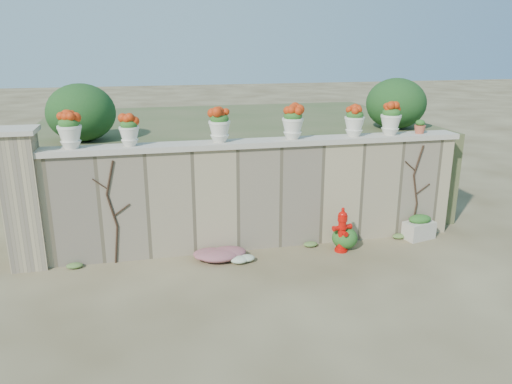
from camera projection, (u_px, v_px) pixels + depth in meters
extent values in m
plane|color=brown|center=(282.00, 287.00, 8.17)|extent=(80.00, 80.00, 0.00)
cube|color=tan|center=(258.00, 197.00, 9.56)|extent=(8.00, 0.40, 2.00)
cube|color=beige|center=(258.00, 143.00, 9.25)|extent=(8.10, 0.52, 0.10)
cube|color=tan|center=(24.00, 202.00, 8.62)|extent=(0.60, 0.60, 2.40)
cube|color=beige|center=(14.00, 131.00, 8.26)|extent=(0.72, 0.72, 0.08)
cube|color=#384C23|center=(229.00, 160.00, 12.55)|extent=(9.00, 6.00, 2.00)
ellipsoid|color=#143814|center=(81.00, 113.00, 9.55)|extent=(1.30, 1.30, 1.10)
ellipsoid|color=#143814|center=(396.00, 104.00, 10.95)|extent=(1.30, 1.30, 1.10)
cylinder|color=black|center=(117.00, 245.00, 8.98)|extent=(0.12, 0.04, 0.70)
cylinder|color=black|center=(112.00, 211.00, 8.78)|extent=(0.17, 0.04, 0.61)
cylinder|color=black|center=(110.00, 178.00, 8.61)|extent=(0.18, 0.04, 0.61)
cylinder|color=black|center=(122.00, 210.00, 8.82)|extent=(0.30, 0.02, 0.22)
cylinder|color=black|center=(100.00, 184.00, 8.60)|extent=(0.25, 0.02, 0.21)
cylinder|color=black|center=(414.00, 220.00, 10.23)|extent=(0.12, 0.04, 0.70)
cylinder|color=black|center=(415.00, 190.00, 10.04)|extent=(0.17, 0.04, 0.61)
cylinder|color=black|center=(419.00, 160.00, 9.86)|extent=(0.18, 0.04, 0.61)
cylinder|color=black|center=(423.00, 189.00, 10.07)|extent=(0.30, 0.02, 0.22)
cylinder|color=black|center=(410.00, 166.00, 9.86)|extent=(0.25, 0.02, 0.21)
cylinder|color=red|center=(341.00, 250.00, 9.56)|extent=(0.25, 0.25, 0.04)
cylinder|color=red|center=(342.00, 234.00, 9.47)|extent=(0.15, 0.15, 0.55)
cylinder|color=red|center=(342.00, 227.00, 9.43)|extent=(0.19, 0.19, 0.04)
cylinder|color=red|center=(343.00, 218.00, 9.38)|extent=(0.19, 0.19, 0.11)
ellipsoid|color=red|center=(343.00, 214.00, 9.35)|extent=(0.17, 0.17, 0.12)
cylinder|color=red|center=(343.00, 210.00, 9.33)|extent=(0.06, 0.06, 0.09)
cylinder|color=red|center=(336.00, 228.00, 9.39)|extent=(0.14, 0.11, 0.09)
cylinder|color=red|center=(348.00, 227.00, 9.47)|extent=(0.14, 0.11, 0.09)
cylinder|color=red|center=(345.00, 234.00, 9.37)|extent=(0.09, 0.10, 0.08)
cube|color=beige|center=(419.00, 230.00, 10.14)|extent=(0.68, 0.49, 0.35)
ellipsoid|color=#1E5119|center=(420.00, 219.00, 10.07)|extent=(0.52, 0.39, 0.18)
ellipsoid|color=#1E5119|center=(349.00, 237.00, 9.56)|extent=(0.55, 0.50, 0.53)
ellipsoid|color=#C32770|center=(220.00, 253.00, 9.15)|extent=(0.99, 0.66, 0.27)
ellipsoid|color=white|center=(244.00, 258.00, 9.07)|extent=(0.46, 0.36, 0.16)
ellipsoid|color=#1E5119|center=(69.00, 123.00, 8.42)|extent=(0.35, 0.35, 0.21)
ellipsoid|color=#B42E0B|center=(68.00, 118.00, 8.39)|extent=(0.31, 0.31, 0.22)
ellipsoid|color=#1E5119|center=(129.00, 125.00, 8.64)|extent=(0.30, 0.30, 0.18)
ellipsoid|color=#B42E0B|center=(128.00, 120.00, 8.62)|extent=(0.26, 0.26, 0.19)
ellipsoid|color=#1E5119|center=(219.00, 119.00, 8.97)|extent=(0.34, 0.34, 0.21)
ellipsoid|color=#B42E0B|center=(219.00, 114.00, 8.94)|extent=(0.30, 0.30, 0.21)
ellipsoid|color=#1E5119|center=(293.00, 116.00, 9.26)|extent=(0.35, 0.35, 0.21)
ellipsoid|color=#B42E0B|center=(293.00, 111.00, 9.23)|extent=(0.30, 0.30, 0.22)
ellipsoid|color=#1E5119|center=(355.00, 115.00, 9.52)|extent=(0.33, 0.33, 0.20)
ellipsoid|color=#B42E0B|center=(355.00, 110.00, 9.50)|extent=(0.29, 0.29, 0.21)
ellipsoid|color=#1E5119|center=(391.00, 113.00, 9.68)|extent=(0.35, 0.35, 0.21)
ellipsoid|color=#B42E0B|center=(392.00, 108.00, 9.66)|extent=(0.30, 0.30, 0.22)
ellipsoid|color=#1E5119|center=(420.00, 123.00, 9.88)|extent=(0.18, 0.18, 0.13)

